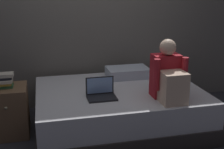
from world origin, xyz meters
TOP-DOWN VIEW (x-y plane):
  - ground_plane at (0.00, 0.00)m, footprint 8.00×8.00m
  - wall_back at (0.00, 1.20)m, footprint 5.60×0.10m
  - bed at (0.20, 0.30)m, footprint 2.00×1.50m
  - nightstand at (-1.10, 0.41)m, footprint 0.44×0.46m
  - person_sitting at (0.64, -0.13)m, footprint 0.39×0.44m
  - laptop at (-0.07, 0.07)m, footprint 0.32×0.23m
  - pillow at (0.44, 0.75)m, footprint 0.56×0.36m
  - book_stack at (-1.13, 0.41)m, footprint 0.25×0.16m

SIDE VIEW (x-z plane):
  - ground_plane at x=0.00m, z-range 0.00..0.00m
  - bed at x=0.20m, z-range 0.00..0.50m
  - nightstand at x=-1.10m, z-range 0.00..0.59m
  - laptop at x=-0.07m, z-range 0.45..0.67m
  - pillow at x=0.44m, z-range 0.50..0.63m
  - book_stack at x=-1.13m, z-range 0.59..0.75m
  - person_sitting at x=0.64m, z-range 0.42..1.08m
  - wall_back at x=0.00m, z-range 0.00..2.70m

